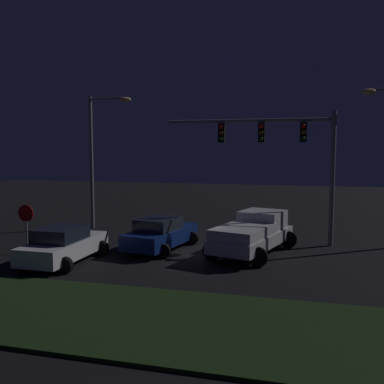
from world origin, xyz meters
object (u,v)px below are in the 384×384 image
Objects in this scene: traffic_signal_gantry at (281,145)px; car_sedan at (64,245)px; pickup_truck at (254,231)px; stop_sign at (26,220)px; car_sedan_far at (160,234)px; street_lamp_left at (100,145)px.

car_sedan is at bearing -144.43° from traffic_signal_gantry.
pickup_truck is 1.30× the size of car_sedan.
car_sedan_far is at bearing 23.50° from stop_sign.
street_lamp_left is (-2.10, 7.58, 4.19)m from car_sedan.
traffic_signal_gantry is 1.07× the size of street_lamp_left.
pickup_truck is at bearing -63.25° from car_sedan.
pickup_truck is at bearing -22.32° from street_lamp_left.
pickup_truck is at bearing 15.92° from stop_sign.
traffic_signal_gantry is at bearing 25.52° from stop_sign.
car_sedan_far is 6.04m from stop_sign.
traffic_signal_gantry is 12.43m from stop_sign.
traffic_signal_gantry is at bearing -7.06° from pickup_truck.
pickup_truck is 0.69× the size of traffic_signal_gantry.
stop_sign is at bearing 123.44° from car_sedan_far.
pickup_truck is 11.03m from street_lamp_left.
street_lamp_left is at bearing 15.98° from car_sedan.
car_sedan is at bearing 132.14° from pickup_truck.
car_sedan_far is at bearing -39.69° from street_lamp_left.
traffic_signal_gantry is (8.43, 6.03, 4.16)m from car_sedan.
street_lamp_left is at bearing 60.25° from car_sedan_far.
pickup_truck is 4.67m from traffic_signal_gantry.
car_sedan_far is 0.56× the size of traffic_signal_gantry.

